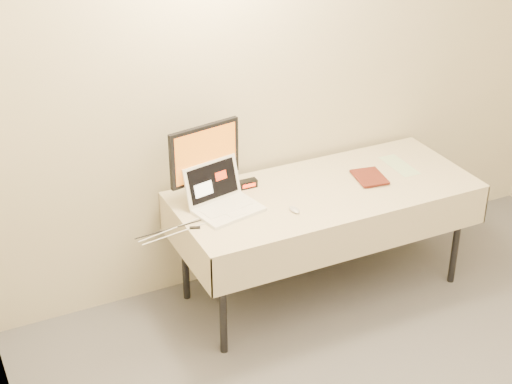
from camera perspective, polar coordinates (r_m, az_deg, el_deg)
name	(u,v)px	position (r m, az deg, el deg)	size (l,w,h in m)	color
back_wall	(292,71)	(4.90, 2.66, 8.81)	(4.00, 0.10, 2.70)	beige
table	(325,198)	(4.81, 5.05, -0.44)	(1.86, 0.81, 0.74)	black
laptop	(222,198)	(4.54, -2.51, -0.45)	(0.43, 0.39, 0.25)	white
monitor	(205,157)	(4.54, -3.76, 2.57)	(0.46, 0.19, 0.47)	black
book	(357,164)	(4.85, 7.39, 2.04)	(0.18, 0.02, 0.24)	maroon
alarm_clock	(247,184)	(4.77, -0.63, 0.60)	(0.12, 0.05, 0.05)	black
clicker	(294,210)	(4.52, 2.80, -1.29)	(0.04, 0.09, 0.02)	#BBBBBE
paper_form	(399,165)	(5.14, 10.38, 1.91)	(0.12, 0.32, 0.00)	#B5D4A8
usb_dongle	(195,228)	(4.37, -4.47, -2.60)	(0.06, 0.02, 0.01)	black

